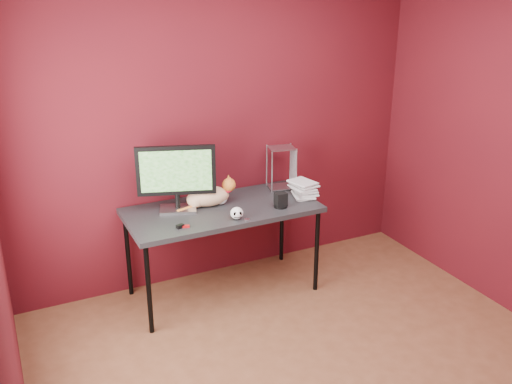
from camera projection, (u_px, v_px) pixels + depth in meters
name	position (u px, v px, depth m)	size (l,w,h in m)	color
room	(341.00, 172.00, 3.12)	(3.52, 3.52, 2.61)	brown
desk	(222.00, 214.00, 4.48)	(1.50, 0.70, 0.75)	black
monitor	(176.00, 175.00, 4.31)	(0.58, 0.27, 0.52)	#A6A5AA
cat	(209.00, 196.00, 4.48)	(0.50, 0.22, 0.23)	#C26D29
skull_mug	(237.00, 213.00, 4.24)	(0.10, 0.10, 0.09)	white
speaker	(281.00, 201.00, 4.45)	(0.11, 0.11, 0.12)	black
book_stack	(296.00, 117.00, 4.45)	(0.22, 0.26, 1.33)	beige
wire_rack	(281.00, 167.00, 4.82)	(0.24, 0.21, 0.36)	#A6A5AA
pocket_knife	(184.00, 226.00, 4.11)	(0.08, 0.02, 0.02)	#A20C0F
black_gadget	(180.00, 226.00, 4.10)	(0.05, 0.03, 0.03)	black
washer	(247.00, 219.00, 4.25)	(0.04, 0.04, 0.00)	#A6A5AA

